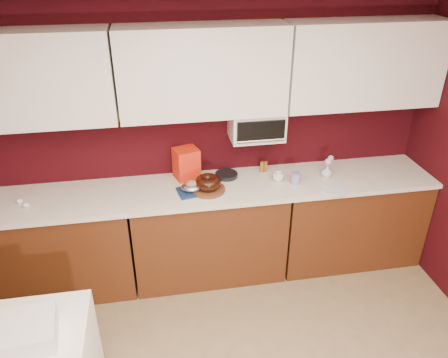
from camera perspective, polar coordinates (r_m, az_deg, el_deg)
name	(u,v)px	position (r m, az deg, el deg)	size (l,w,h in m)	color
ceiling	(290,34)	(1.35, 8.65, 18.19)	(4.00, 4.50, 0.02)	white
wall_back	(202,135)	(3.84, -2.91, 5.76)	(4.00, 0.02, 2.50)	#33070B
base_cabinet_left	(54,248)	(4.05, -21.27, -8.38)	(1.31, 0.58, 0.86)	#522710
base_cabinet_center	(208,232)	(3.97, -2.04, -6.96)	(1.31, 0.58, 0.86)	#522710
base_cabinet_right	(347,218)	(4.32, 15.83, -4.94)	(1.31, 0.58, 0.86)	#522710
countertop	(208,189)	(3.72, -2.16, -1.32)	(4.00, 0.62, 0.04)	silver
upper_cabinet_left	(21,80)	(3.58, -24.94, 11.67)	(1.31, 0.33, 0.70)	white
upper_cabinet_center	(203,72)	(3.49, -2.80, 13.84)	(1.31, 0.33, 0.70)	white
upper_cabinet_right	(364,64)	(3.88, 17.77, 14.08)	(1.31, 0.33, 0.70)	white
toaster_oven	(256,124)	(3.73, 4.25, 7.13)	(0.45, 0.30, 0.25)	white
toaster_oven_door	(261,131)	(3.59, 4.85, 6.20)	(0.40, 0.02, 0.18)	black
toaster_oven_handle	(261,141)	(3.61, 4.86, 5.01)	(0.02, 0.02, 0.42)	silver
cake_base	(208,189)	(3.65, -2.08, -1.37)	(0.28, 0.28, 0.03)	brown
bundt_cake	(208,182)	(3.62, -2.10, -0.45)	(0.22, 0.22, 0.09)	black
navy_towel	(192,191)	(3.64, -4.19, -1.63)	(0.23, 0.19, 0.02)	navy
foil_ham_nest	(192,187)	(3.62, -4.22, -1.00)	(0.18, 0.15, 0.07)	silver
roasted_ham	(192,184)	(3.60, -4.23, -0.65)	(0.10, 0.08, 0.06)	#B26651
pandoro_box	(186,163)	(3.82, -4.94, 2.05)	(0.20, 0.18, 0.27)	red
dark_pan	(226,175)	(3.87, 0.33, 0.54)	(0.20, 0.20, 0.03)	black
coffee_mug	(278,176)	(3.82, 7.07, 0.39)	(0.08, 0.08, 0.09)	white
blue_jar	(296,178)	(3.80, 9.33, 0.13)	(0.08, 0.08, 0.10)	navy
flower_vase	(327,171)	(3.95, 13.30, 1.05)	(0.08, 0.08, 0.12)	silver
flower_pink	(328,162)	(3.91, 13.45, 2.21)	(0.06, 0.06, 0.06)	pink
flower_blue	(331,158)	(3.93, 13.78, 2.65)	(0.05, 0.05, 0.05)	#85A4D5
china_plate	(334,189)	(3.78, 14.12, -1.32)	(0.22, 0.22, 0.01)	silver
amber_bottle	(262,167)	(3.95, 4.98, 1.59)	(0.03, 0.03, 0.10)	brown
egg_left	(26,205)	(3.76, -24.46, -3.13)	(0.05, 0.04, 0.04)	silver
egg_right	(20,201)	(3.84, -25.13, -2.64)	(0.05, 0.04, 0.04)	white
newspaper_stack	(21,334)	(2.82, -24.94, -17.86)	(0.37, 0.31, 0.13)	white
amber_bottle_tall	(266,167)	(3.96, 5.46, 1.61)	(0.03, 0.03, 0.10)	brown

